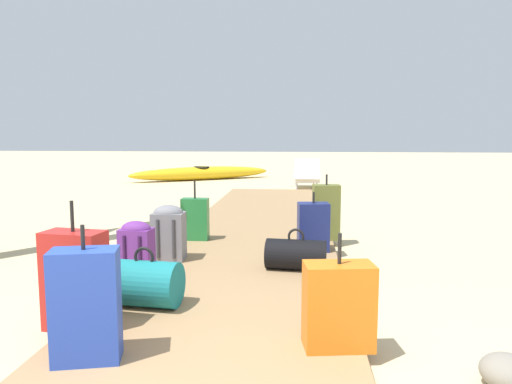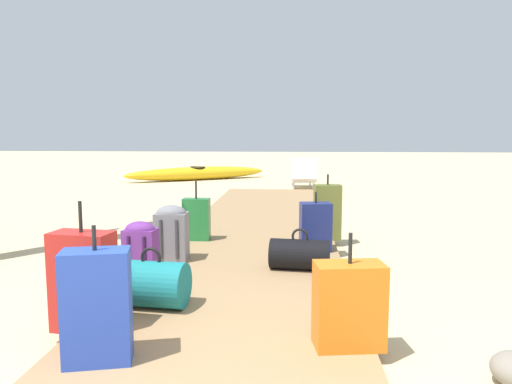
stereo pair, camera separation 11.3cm
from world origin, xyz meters
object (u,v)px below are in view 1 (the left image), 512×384
at_px(backpack_grey, 169,231).
at_px(kayak, 201,173).
at_px(suitcase_green, 195,219).
at_px(suitcase_blue, 86,306).
at_px(suitcase_orange, 338,306).
at_px(duffel_bag_teal, 145,283).
at_px(suitcase_navy, 313,227).
at_px(lounge_chair, 306,176).
at_px(suitcase_red, 75,280).
at_px(suitcase_olive, 326,212).
at_px(duffel_bag_black, 296,254).
at_px(backpack_purple, 136,247).

relative_size(backpack_grey, kayak, 0.14).
height_order(suitcase_green, suitcase_blue, suitcase_blue).
height_order(suitcase_orange, kayak, suitcase_orange).
bearing_deg(duffel_bag_teal, suitcase_navy, 54.56).
bearing_deg(backpack_grey, lounge_chair, 78.07).
height_order(suitcase_red, suitcase_green, suitcase_red).
relative_size(duffel_bag_teal, suitcase_navy, 0.85).
relative_size(duffel_bag_teal, suitcase_blue, 0.70).
xyz_separation_m(suitcase_olive, suitcase_green, (-1.63, -0.17, -0.08)).
xyz_separation_m(suitcase_red, kayak, (-1.44, 11.18, -0.22)).
relative_size(suitcase_red, suitcase_blue, 1.09).
xyz_separation_m(duffel_bag_black, suitcase_blue, (-1.20, -2.02, 0.18)).
xyz_separation_m(suitcase_red, suitcase_navy, (1.66, 2.35, -0.06)).
relative_size(suitcase_orange, kayak, 0.18).
bearing_deg(suitcase_navy, backpack_purple, -146.17).
relative_size(suitcase_olive, backpack_grey, 1.40).
distance_m(suitcase_green, kayak, 8.55).
bearing_deg(backpack_purple, duffel_bag_black, 12.86).
bearing_deg(suitcase_red, suitcase_navy, 54.70).
bearing_deg(suitcase_red, suitcase_olive, 58.13).
distance_m(duffel_bag_teal, backpack_grey, 1.37).
bearing_deg(suitcase_green, backpack_purple, -97.85).
bearing_deg(duffel_bag_black, backpack_purple, -167.14).
relative_size(backpack_grey, suitcase_navy, 0.87).
distance_m(duffel_bag_black, suitcase_navy, 0.81).
distance_m(suitcase_navy, lounge_chair, 6.66).
height_order(suitcase_olive, suitcase_navy, suitcase_olive).
relative_size(suitcase_olive, suitcase_green, 1.11).
distance_m(duffel_bag_teal, suitcase_olive, 2.91).
distance_m(suitcase_blue, backpack_grey, 2.27).
height_order(duffel_bag_teal, duffel_bag_black, duffel_bag_teal).
xyz_separation_m(suitcase_blue, lounge_chair, (1.38, 9.45, -0.09)).
xyz_separation_m(suitcase_olive, lounge_chair, (-0.18, 6.05, -0.10)).
xyz_separation_m(suitcase_orange, suitcase_blue, (-1.48, -0.32, 0.07)).
relative_size(suitcase_green, kayak, 0.18).
height_order(duffel_bag_black, suitcase_navy, suitcase_navy).
relative_size(suitcase_olive, suitcase_navy, 1.22).
height_order(suitcase_green, lounge_chair, suitcase_green).
distance_m(suitcase_red, suitcase_navy, 2.88).
relative_size(suitcase_orange, backpack_purple, 1.40).
height_order(duffel_bag_teal, suitcase_green, suitcase_green).
height_order(duffel_bag_teal, suitcase_red, suitcase_red).
relative_size(suitcase_orange, suitcase_navy, 1.08).
relative_size(suitcase_olive, suitcase_blue, 1.01).
xyz_separation_m(duffel_bag_black, suitcase_green, (-1.26, 1.22, 0.11)).
xyz_separation_m(backpack_purple, kayak, (-1.44, 9.95, -0.15)).
bearing_deg(suitcase_red, suitcase_green, 85.64).
bearing_deg(kayak, lounge_chair, -35.02).
bearing_deg(lounge_chair, backpack_purple, -102.08).
bearing_deg(backpack_grey, duffel_bag_teal, -82.32).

